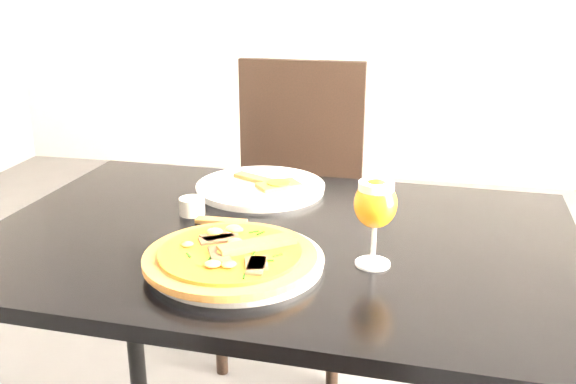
% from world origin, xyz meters
% --- Properties ---
extents(dining_table, '(1.23, 0.85, 0.75)m').
position_xyz_m(dining_table, '(-0.08, 0.23, 0.66)').
color(dining_table, black).
rests_on(dining_table, ground).
extents(chair_far, '(0.46, 0.46, 0.98)m').
position_xyz_m(chair_far, '(-0.21, 1.03, 0.54)').
color(chair_far, black).
rests_on(chair_far, ground).
extents(plate_main, '(0.34, 0.34, 0.02)m').
position_xyz_m(plate_main, '(-0.12, 0.07, 0.76)').
color(plate_main, silver).
rests_on(plate_main, dining_table).
extents(pizza, '(0.31, 0.31, 0.03)m').
position_xyz_m(pizza, '(-0.13, 0.05, 0.78)').
color(pizza, brown).
rests_on(pizza, plate_main).
extents(plate_second, '(0.31, 0.31, 0.02)m').
position_xyz_m(plate_second, '(-0.18, 0.49, 0.76)').
color(plate_second, silver).
rests_on(plate_second, dining_table).
extents(crust_scraps, '(0.19, 0.13, 0.01)m').
position_xyz_m(crust_scraps, '(-0.16, 0.49, 0.77)').
color(crust_scraps, brown).
rests_on(crust_scraps, plate_second).
extents(loose_crust, '(0.11, 0.03, 0.01)m').
position_xyz_m(loose_crust, '(-0.21, 0.26, 0.75)').
color(loose_crust, brown).
rests_on(loose_crust, dining_table).
extents(sauce_cup, '(0.06, 0.06, 0.04)m').
position_xyz_m(sauce_cup, '(-0.29, 0.30, 0.77)').
color(sauce_cup, '#B5B1A3').
rests_on(sauce_cup, dining_table).
extents(beer_glass, '(0.08, 0.08, 0.16)m').
position_xyz_m(beer_glass, '(0.12, 0.13, 0.87)').
color(beer_glass, silver).
rests_on(beer_glass, dining_table).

